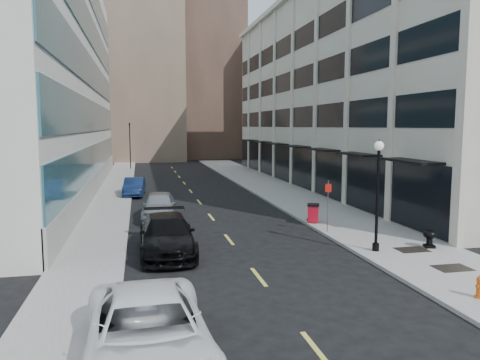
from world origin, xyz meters
name	(u,v)px	position (x,y,z in m)	size (l,w,h in m)	color
ground	(273,295)	(0.00, 0.00, 0.00)	(160.00, 160.00, 0.00)	black
sidewalk_right	(294,198)	(7.50, 20.00, 0.07)	(5.00, 80.00, 0.15)	gray
sidewalk_left	(110,204)	(-6.50, 20.00, 0.07)	(3.00, 80.00, 0.15)	gray
building_right	(366,91)	(16.94, 26.99, 8.99)	(15.30, 46.50, 18.25)	beige
skyline_tan_near	(140,77)	(-4.00, 68.00, 14.00)	(14.00, 18.00, 28.00)	#846A56
skyline_brown	(206,64)	(8.00, 72.00, 17.00)	(12.00, 16.00, 34.00)	brown
skyline_tan_far	(85,97)	(-14.00, 78.00, 11.00)	(12.00, 14.00, 22.00)	#846A56
skyline_stone	(267,101)	(18.00, 66.00, 10.00)	(10.00, 14.00, 20.00)	beige
grate_mid	(452,268)	(7.60, 1.00, 0.15)	(1.40, 1.00, 0.01)	black
grate_far	(412,250)	(7.60, 3.80, 0.15)	(1.40, 1.00, 0.01)	black
road_centerline	(205,209)	(0.00, 17.00, 0.01)	(0.15, 68.20, 0.01)	#D8CC4C
traffic_signal	(129,126)	(-5.50, 48.00, 5.72)	(0.66, 0.66, 6.98)	black
car_white_van	(148,333)	(-4.21, -4.00, 0.87)	(2.89, 6.28, 1.74)	white
car_black_pickup	(167,235)	(-3.20, 6.00, 0.85)	(2.39, 5.89, 1.71)	black
car_silver_sedan	(159,206)	(-3.20, 14.00, 0.85)	(2.00, 4.97, 1.69)	#979AA0
car_blue_sedan	(134,187)	(-4.80, 24.25, 0.74)	(1.56, 4.46, 1.47)	navy
fire_hydrant	(480,287)	(6.37, -2.00, 0.53)	(0.31, 0.31, 0.78)	#F35D11
trash_bin	(313,212)	(5.40, 10.39, 0.74)	(0.88, 0.88, 1.09)	#AE0B1D
lamppost	(378,185)	(5.92, 4.00, 3.09)	(0.42, 0.42, 5.01)	black
sign_post	(328,199)	(5.30, 8.03, 1.87)	(0.31, 0.11, 2.72)	slate
urn_planter	(430,237)	(8.60, 4.00, 0.65)	(0.60, 0.60, 0.83)	black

